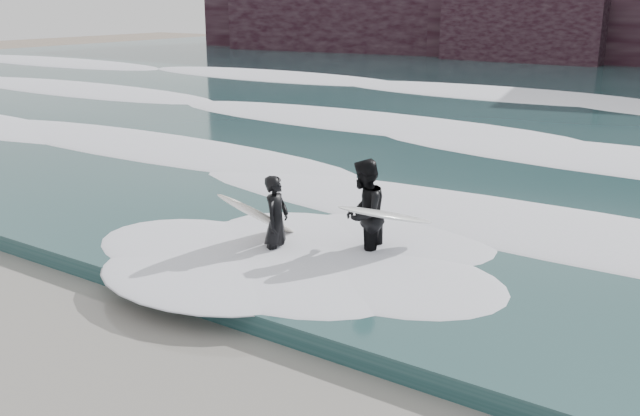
# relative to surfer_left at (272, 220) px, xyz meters

# --- Properties ---
(sea) EXTENTS (90.00, 52.00, 0.30)m
(sea) POSITION_rel_surfer_left_xyz_m (-0.62, 23.87, -0.62)
(sea) COLOR #214345
(sea) RESTS_ON ground
(foam_near) EXTENTS (60.00, 3.20, 0.20)m
(foam_near) POSITION_rel_surfer_left_xyz_m (-0.62, 3.87, -0.37)
(foam_near) COLOR white
(foam_near) RESTS_ON sea
(foam_mid) EXTENTS (60.00, 4.00, 0.24)m
(foam_mid) POSITION_rel_surfer_left_xyz_m (-0.62, 10.87, -0.35)
(foam_mid) COLOR white
(foam_mid) RESTS_ON sea
(foam_far) EXTENTS (60.00, 4.80, 0.30)m
(foam_far) POSITION_rel_surfer_left_xyz_m (-0.62, 19.87, -0.32)
(foam_far) COLOR white
(foam_far) RESTS_ON sea
(surfer_left) EXTENTS (0.97, 1.82, 1.52)m
(surfer_left) POSITION_rel_surfer_left_xyz_m (0.00, 0.00, 0.00)
(surfer_left) COLOR black
(surfer_left) RESTS_ON ground
(surfer_right) EXTENTS (1.42, 1.92, 1.78)m
(surfer_right) POSITION_rel_surfer_left_xyz_m (1.29, 0.76, 0.13)
(surfer_right) COLOR black
(surfer_right) RESTS_ON ground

